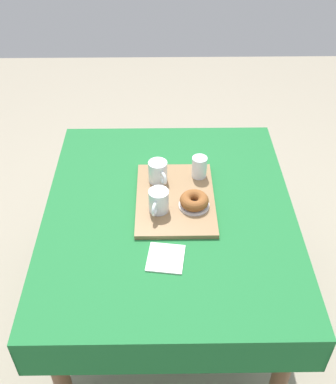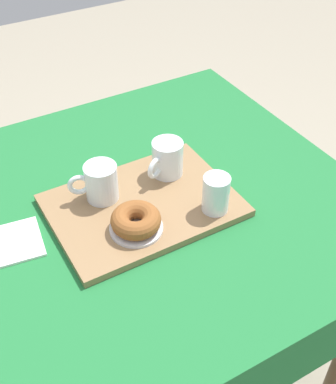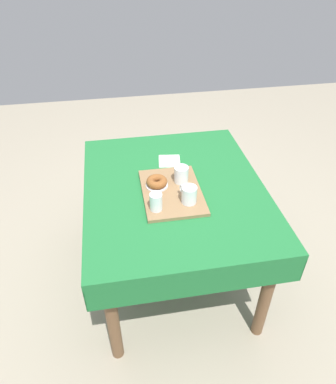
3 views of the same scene
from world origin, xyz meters
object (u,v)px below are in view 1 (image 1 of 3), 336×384
Objects in this scene: paper_napkin at (166,258)px; dining_table at (169,227)px; water_glass_near at (199,168)px; tea_mug_right at (159,202)px; donut_plate_left at (194,205)px; serving_tray at (175,199)px; sugar_donut_left at (194,200)px; tea_mug_left at (158,172)px.

dining_table is at bearing 176.22° from paper_napkin.
tea_mug_right is at bearing -38.72° from water_glass_near.
donut_plate_left is (-0.02, 0.14, -0.04)m from tea_mug_right.
sugar_donut_left is (0.05, 0.07, 0.04)m from serving_tray.
serving_tray is at bearing 172.34° from paper_napkin.
tea_mug_right is 0.97× the size of donut_plate_left.
donut_plate_left is 0.28m from paper_napkin.
paper_napkin is (0.23, 0.02, -0.06)m from tea_mug_right.
tea_mug_left is 1.00× the size of sugar_donut_left.
water_glass_near is (-0.14, 0.10, 0.05)m from serving_tray.
donut_plate_left is at bearing 53.53° from serving_tray.
tea_mug_right is 0.24m from paper_napkin.
water_glass_near reaches higher than paper_napkin.
dining_table is 10.11× the size of tea_mug_right.
tea_mug_right reaches higher than donut_plate_left.
water_glass_near is at bearing 99.90° from tea_mug_left.
paper_napkin is (0.44, -0.14, -0.06)m from water_glass_near.
serving_tray is at bearing 138.72° from tea_mug_right.
water_glass_near reaches higher than serving_tray.
paper_napkin is (0.25, -0.11, -0.02)m from donut_plate_left.
tea_mug_right is (0.18, 0.00, 0.00)m from tea_mug_left.
tea_mug_right and water_glass_near have the same top height.
dining_table is at bearing 15.31° from tea_mug_left.
serving_tray is at bearing -126.47° from sugar_donut_left.
water_glass_near reaches higher than donut_plate_left.
water_glass_near is 0.19m from sugar_donut_left.
tea_mug_left is 0.21m from sugar_donut_left.
dining_table is 0.28m from water_glass_near.
sugar_donut_left is at bearing 53.53° from serving_tray.
tea_mug_right is at bearing -62.92° from dining_table.
serving_tray is 0.11m from tea_mug_right.
paper_napkin reaches higher than dining_table.
paper_napkin is (0.25, -0.11, -0.04)m from sugar_donut_left.
dining_table is 0.12m from serving_tray.
dining_table is at bearing -89.38° from donut_plate_left.
water_glass_near is 0.69× the size of paper_napkin.
tea_mug_right is (0.08, -0.07, 0.05)m from serving_tray.
donut_plate_left is 1.07× the size of sugar_donut_left.
donut_plate_left is at bearing 41.45° from tea_mug_left.
water_glass_near is at bearing 146.06° from dining_table.
tea_mug_left is (-0.16, -0.04, 0.16)m from dining_table.
tea_mug_left reaches higher than donut_plate_left.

